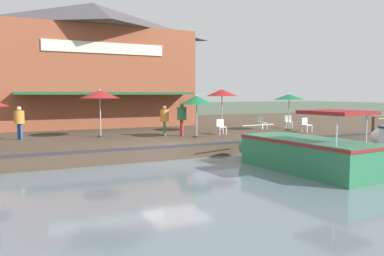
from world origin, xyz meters
name	(u,v)px	position (x,y,z in m)	size (l,w,h in m)	color
ground_plane	(176,162)	(0.00, 0.00, 0.00)	(220.00, 220.00, 0.00)	#4C5B47
quay_deck	(114,131)	(-11.00, 0.00, 0.30)	(22.00, 56.00, 0.60)	#4C3D2D
quay_edge_fender	(175,146)	(-0.10, 0.00, 0.65)	(0.20, 50.40, 0.10)	#2D2D33
waterfront_restaurant	(94,63)	(-13.91, -0.68, 5.12)	(9.83, 13.50, 8.89)	brown
patio_umbrella_mid_patio_right	(197,100)	(-3.12, 2.50, 2.54)	(1.82, 1.82, 2.21)	#B7B7B7
patio_umbrella_far_corner	(100,94)	(-5.33, -2.04, 2.84)	(2.08, 2.08, 2.49)	#B7B7B7
patio_umbrella_near_quay_edge	(222,93)	(-5.18, 5.19, 2.93)	(1.91, 1.91, 2.59)	#B7B7B7
patio_umbrella_by_entrance	(289,97)	(-4.11, 9.38, 2.67)	(1.94, 1.94, 2.29)	#B7B7B7
cafe_chair_beside_entrance	(288,121)	(-5.19, 10.28, 1.08)	(0.58, 0.58, 0.85)	white
cafe_chair_under_first_umbrella	(306,124)	(-2.70, 9.53, 1.08)	(0.48, 0.48, 0.85)	white
cafe_chair_back_row_seat	(262,122)	(-5.35, 8.25, 1.08)	(0.49, 0.49, 0.85)	white
cafe_chair_facing_river	(221,126)	(-3.76, 4.33, 1.08)	(0.47, 0.47, 0.85)	white
person_mid_patio	(182,115)	(-3.95, 2.01, 1.74)	(0.51, 0.51, 1.79)	#B23338
person_at_quay_edge	(164,117)	(-4.32, 1.17, 1.62)	(0.46, 0.46, 1.64)	#337547
person_near_entrance	(19,119)	(-5.81, -5.89, 1.63)	(0.47, 0.47, 1.65)	#2D5193
motorboat_second_along	(297,151)	(3.61, 3.36, 0.73)	(6.10, 2.54, 2.22)	#287047
mooring_post	(373,125)	(-0.35, 12.33, 1.09)	(0.22, 0.22, 0.97)	#473323
tree_behind_restaurant	(135,65)	(-19.24, 4.00, 5.53)	(5.08, 4.84, 7.48)	brown
tree_downstream_bank	(136,71)	(-16.32, 3.28, 4.79)	(4.05, 3.85, 6.23)	brown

